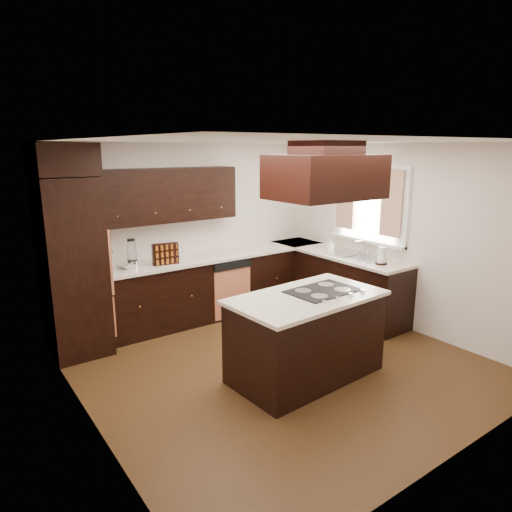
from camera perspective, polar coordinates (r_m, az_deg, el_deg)
name	(u,v)px	position (r m, az deg, el deg)	size (l,w,h in m)	color
floor	(279,364)	(5.44, 2.92, -13.34)	(4.20, 4.20, 0.02)	brown
ceiling	(282,140)	(4.86, 3.28, 14.26)	(4.20, 4.20, 0.02)	white
wall_back	(190,231)	(6.74, -8.23, 3.13)	(4.20, 0.02, 2.50)	silver
wall_front	(461,314)	(3.67, 24.29, -6.67)	(4.20, 0.02, 2.50)	silver
wall_left	(83,294)	(4.07, -20.84, -4.44)	(0.02, 4.20, 2.50)	silver
wall_right	(402,237)	(6.50, 17.76, 2.26)	(0.02, 4.20, 2.50)	silver
oven_column	(72,267)	(5.80, -21.97, -1.32)	(0.65, 0.75, 2.12)	black
wall_oven_face	(102,258)	(5.87, -18.72, -0.27)	(0.05, 0.62, 0.78)	#DD7952
base_cabinets_back	(204,289)	(6.68, -6.49, -4.06)	(2.93, 0.60, 0.88)	black
base_cabinets_right	(335,283)	(7.03, 9.89, -3.29)	(0.60, 2.40, 0.88)	black
countertop_back	(204,258)	(6.54, -6.53, -0.25)	(2.93, 0.63, 0.04)	beige
countertop_right	(336,253)	(6.90, 9.95, 0.35)	(0.63, 2.40, 0.04)	beige
upper_cabinets	(167,195)	(6.31, -11.12, 7.47)	(2.00, 0.34, 0.72)	black
dishwasher_front	(232,293)	(6.59, -2.99, -4.63)	(0.60, 0.05, 0.72)	#DD7952
window_frame	(370,204)	(6.75, 14.05, 6.33)	(0.06, 1.32, 1.12)	white
window_pane	(371,204)	(6.77, 14.20, 6.34)	(0.00, 1.20, 1.00)	white
curtain_left	(391,204)	(6.44, 16.58, 6.29)	(0.02, 0.34, 0.90)	beige
curtain_right	(345,198)	(6.98, 11.11, 7.11)	(0.02, 0.34, 0.90)	beige
sink_rim	(354,256)	(6.67, 12.19, 0.01)	(0.52, 0.84, 0.01)	silver
island	(306,338)	(5.01, 6.24, -10.14)	(1.59, 0.87, 0.88)	black
island_top	(307,297)	(4.85, 6.37, -5.15)	(1.65, 0.93, 0.04)	beige
cooktop	(323,291)	(5.01, 8.34, -4.29)	(0.75, 0.50, 0.01)	black
range_hood	(325,177)	(4.52, 8.67, 9.76)	(1.05, 0.72, 0.42)	black
hood_duct	(326,148)	(4.51, 8.80, 13.24)	(0.55, 0.50, 0.13)	black
blender_base	(133,264)	(6.08, -15.17, -1.01)	(0.15, 0.15, 0.10)	silver
blender_pitcher	(132,251)	(6.04, -15.27, 0.64)	(0.13, 0.13, 0.26)	silver
spice_rack	(165,254)	(6.16, -11.26, 0.27)	(0.34, 0.09, 0.29)	black
mixing_bowl	(128,266)	(6.11, -15.71, -1.18)	(0.24, 0.24, 0.06)	white
soap_bottle	(331,245)	(6.94, 9.31, 1.41)	(0.08, 0.09, 0.19)	white
paper_towel	(382,256)	(6.27, 15.42, 0.03)	(0.11, 0.11, 0.23)	white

